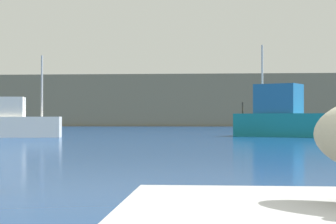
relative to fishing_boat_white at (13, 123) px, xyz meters
The scene contains 3 objects.
hillside_backdrop 49.75m from the fishing_boat_white, 76.51° to the left, with size 140.00×14.61×6.53m, color #7F755B.
fishing_boat_white is the anchor object (origin of this frame).
fishing_boat_teal 16.07m from the fishing_boat_white, ahead, with size 7.34×5.21×5.49m.
Camera 1 is at (-0.19, -2.68, 1.14)m, focal length 64.60 mm.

